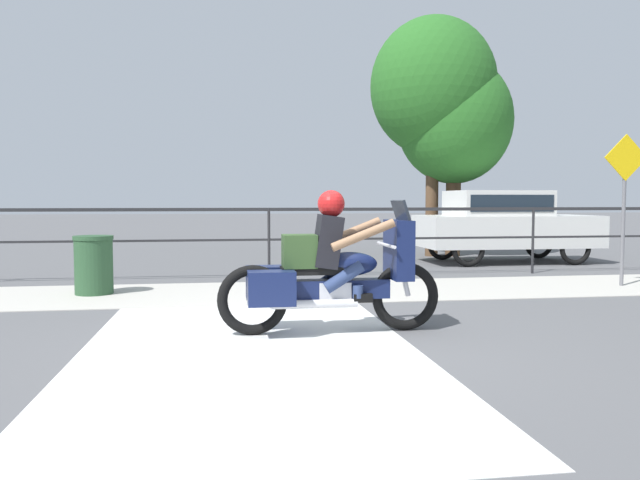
{
  "coord_description": "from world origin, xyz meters",
  "views": [
    {
      "loc": [
        -0.78,
        -6.12,
        1.42
      ],
      "look_at": [
        0.29,
        0.9,
        0.96
      ],
      "focal_mm": 35.0,
      "sensor_mm": 36.0,
      "label": 1
    }
  ],
  "objects_px": {
    "parked_car": "(503,221)",
    "trash_bin": "(94,265)",
    "motorcycle": "(330,270)",
    "tree_behind_car": "(454,121)",
    "street_sign": "(625,190)",
    "tree_behind_sign": "(433,88)"
  },
  "relations": [
    {
      "from": "parked_car",
      "to": "trash_bin",
      "type": "distance_m",
      "value": 8.98
    },
    {
      "from": "street_sign",
      "to": "tree_behind_car",
      "type": "relative_size",
      "value": 0.5
    },
    {
      "from": "motorcycle",
      "to": "tree_behind_sign",
      "type": "distance_m",
      "value": 10.23
    },
    {
      "from": "street_sign",
      "to": "tree_behind_car",
      "type": "distance_m",
      "value": 6.13
    },
    {
      "from": "parked_car",
      "to": "tree_behind_sign",
      "type": "bearing_deg",
      "value": 122.12
    },
    {
      "from": "trash_bin",
      "to": "street_sign",
      "type": "relative_size",
      "value": 0.36
    },
    {
      "from": "parked_car",
      "to": "tree_behind_sign",
      "type": "relative_size",
      "value": 0.66
    },
    {
      "from": "parked_car",
      "to": "tree_behind_car",
      "type": "distance_m",
      "value": 3.09
    },
    {
      "from": "motorcycle",
      "to": "trash_bin",
      "type": "relative_size",
      "value": 2.7
    },
    {
      "from": "motorcycle",
      "to": "parked_car",
      "type": "xyz_separation_m",
      "value": [
        5.14,
        6.83,
        0.26
      ]
    },
    {
      "from": "tree_behind_sign",
      "to": "trash_bin",
      "type": "bearing_deg",
      "value": -142.51
    },
    {
      "from": "parked_car",
      "to": "tree_behind_car",
      "type": "height_order",
      "value": "tree_behind_car"
    },
    {
      "from": "tree_behind_sign",
      "to": "tree_behind_car",
      "type": "height_order",
      "value": "tree_behind_sign"
    },
    {
      "from": "motorcycle",
      "to": "tree_behind_car",
      "type": "distance_m",
      "value": 10.16
    },
    {
      "from": "tree_behind_sign",
      "to": "street_sign",
      "type": "bearing_deg",
      "value": -77.75
    },
    {
      "from": "motorcycle",
      "to": "trash_bin",
      "type": "distance_m",
      "value": 4.43
    },
    {
      "from": "tree_behind_sign",
      "to": "tree_behind_car",
      "type": "xyz_separation_m",
      "value": [
        0.55,
        -0.05,
        -0.83
      ]
    },
    {
      "from": "trash_bin",
      "to": "street_sign",
      "type": "bearing_deg",
      "value": -2.59
    },
    {
      "from": "tree_behind_car",
      "to": "trash_bin",
      "type": "bearing_deg",
      "value": -144.79
    },
    {
      "from": "motorcycle",
      "to": "tree_behind_car",
      "type": "relative_size",
      "value": 0.48
    },
    {
      "from": "trash_bin",
      "to": "tree_behind_car",
      "type": "height_order",
      "value": "tree_behind_car"
    },
    {
      "from": "parked_car",
      "to": "trash_bin",
      "type": "xyz_separation_m",
      "value": [
        -8.2,
        -3.63,
        -0.49
      ]
    }
  ]
}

